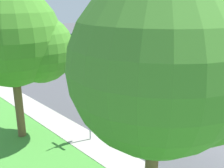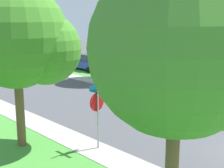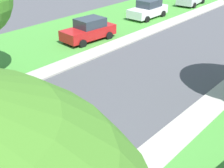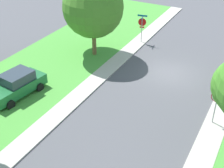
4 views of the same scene
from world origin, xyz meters
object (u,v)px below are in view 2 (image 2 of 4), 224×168
(house_right_setback, at_px, (224,50))
(car_green_driveway_right, at_px, (198,78))
(tree_corner_large, at_px, (188,54))
(car_blue_far_down_street, at_px, (89,62))
(car_black_across_road, at_px, (58,56))
(tree_across_left, at_px, (23,40))
(tree_across_right, at_px, (14,26))
(tree_sidewalk_mid, at_px, (120,30))
(stop_sign_far_corner, at_px, (97,106))

(house_right_setback, bearing_deg, car_green_driveway_right, -166.20)
(tree_corner_large, bearing_deg, car_blue_far_down_street, 56.44)
(tree_corner_large, bearing_deg, car_black_across_road, 62.18)
(car_black_across_road, bearing_deg, tree_across_left, -126.45)
(tree_across_right, bearing_deg, tree_sidewalk_mid, -88.69)
(car_green_driveway_right, height_order, tree_across_right, tree_across_right)
(tree_across_right, relative_size, house_right_setback, 0.73)
(stop_sign_far_corner, distance_m, car_black_across_road, 26.90)
(car_green_driveway_right, xyz_separation_m, tree_sidewalk_mid, (-1.67, 6.88, 3.50))
(tree_sidewalk_mid, bearing_deg, tree_across_right, 91.31)
(car_green_driveway_right, relative_size, tree_sidewalk_mid, 0.65)
(stop_sign_far_corner, bearing_deg, car_black_across_road, 59.71)
(car_black_across_road, xyz_separation_m, tree_sidewalk_mid, (-2.15, -13.00, 3.50))
(tree_across_left, height_order, house_right_setback, tree_across_left)
(stop_sign_far_corner, height_order, tree_corner_large, tree_corner_large)
(tree_across_left, bearing_deg, house_right_setback, 7.32)
(car_green_driveway_right, bearing_deg, tree_across_right, 94.66)
(stop_sign_far_corner, height_order, tree_across_right, tree_across_right)
(stop_sign_far_corner, height_order, car_blue_far_down_street, stop_sign_far_corner)
(tree_sidewalk_mid, relative_size, tree_corner_large, 1.01)
(car_green_driveway_right, relative_size, car_black_across_road, 1.02)
(car_blue_far_down_street, xyz_separation_m, tree_corner_large, (-13.93, -21.00, 3.61))
(tree_corner_large, bearing_deg, tree_across_right, 70.11)
(car_green_driveway_right, distance_m, tree_sidewalk_mid, 7.90)
(car_black_across_road, relative_size, tree_across_right, 0.63)
(car_green_driveway_right, distance_m, tree_corner_large, 17.01)
(tree_across_right, relative_size, tree_corner_large, 1.02)
(stop_sign_far_corner, height_order, house_right_setback, house_right_setback)
(car_blue_far_down_street, height_order, house_right_setback, house_right_setback)
(car_blue_far_down_street, bearing_deg, tree_sidewalk_mid, -101.67)
(car_black_across_road, bearing_deg, house_right_setback, -68.31)
(car_green_driveway_right, height_order, car_blue_far_down_street, same)
(car_green_driveway_right, distance_m, car_blue_far_down_street, 12.70)
(car_blue_far_down_street, height_order, tree_across_right, tree_across_right)
(car_green_driveway_right, xyz_separation_m, house_right_setback, (7.64, 1.88, 1.50))
(car_blue_far_down_street, distance_m, tree_corner_large, 25.46)
(tree_across_left, bearing_deg, tree_across_right, 64.28)
(house_right_setback, bearing_deg, tree_across_left, -172.68)
(tree_across_left, xyz_separation_m, tree_corner_large, (0.57, -7.28, -0.05))
(stop_sign_far_corner, xyz_separation_m, house_right_setback, (20.72, 5.20, 0.49))
(stop_sign_far_corner, bearing_deg, house_right_setback, 14.10)
(house_right_setback, bearing_deg, tree_across_right, 112.24)
(tree_across_left, distance_m, tree_corner_large, 7.30)
(car_blue_far_down_street, relative_size, tree_across_left, 0.65)
(tree_across_right, bearing_deg, car_blue_far_down_street, -82.86)
(stop_sign_far_corner, relative_size, tree_across_left, 0.41)
(tree_corner_large, bearing_deg, tree_across_left, 94.48)
(tree_across_right, distance_m, tree_across_left, 29.66)
(car_green_driveway_right, distance_m, house_right_setback, 8.01)
(car_green_driveway_right, height_order, house_right_setback, house_right_setback)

